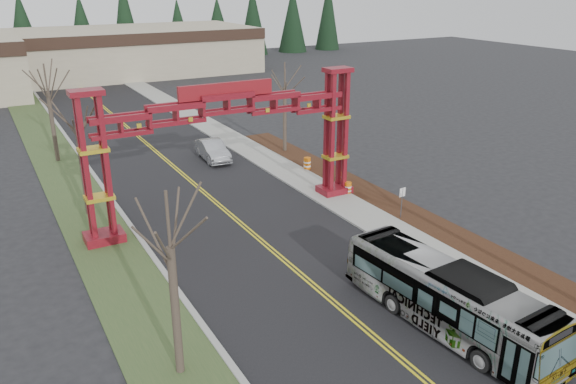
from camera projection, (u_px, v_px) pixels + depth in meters
ground at (420, 376)px, 21.66m from camera, size 200.00×200.00×0.00m
road at (193, 183)px, 42.04m from camera, size 12.00×110.00×0.02m
lane_line_left at (192, 183)px, 41.98m from camera, size 0.12×100.00×0.01m
lane_line_right at (195, 183)px, 42.08m from camera, size 0.12×100.00×0.01m
curb_right at (266, 170)px, 44.82m from camera, size 0.30×110.00×0.15m
sidewalk_right at (282, 167)px, 45.48m from camera, size 2.60×110.00×0.14m
landscape_strip at (436, 227)px, 34.45m from camera, size 2.60×50.00×0.12m
grass_median at (82, 202)px, 38.37m from camera, size 4.00×110.00×0.08m
curb_left at (110, 197)px, 39.20m from camera, size 0.30×110.00×0.15m
gateway_arch at (228, 125)px, 34.20m from camera, size 18.20×1.60×8.90m
retail_building_east at (131, 51)px, 90.16m from camera, size 38.00×20.30×7.00m
conifer_treeline at (53, 29)px, 94.46m from camera, size 116.10×5.60×13.00m
transit_bus at (447, 297)px, 24.20m from camera, size 3.30×10.85×2.98m
silver_sedan at (213, 150)px, 47.25m from camera, size 2.11×5.14×1.66m
bare_tree_median_near at (170, 248)px, 19.95m from camera, size 3.27×3.27×7.58m
bare_tree_median_mid at (78, 132)px, 34.51m from camera, size 3.50×3.50×7.89m
bare_tree_median_far at (48, 93)px, 45.06m from camera, size 3.46×3.46×8.09m
bare_tree_right_far at (285, 87)px, 47.74m from camera, size 3.17×3.17×7.82m
street_sign at (402, 197)px, 35.28m from camera, size 0.48×0.08×2.10m
barrel_south at (348, 188)px, 39.69m from camera, size 0.50×0.50×0.93m
barrel_mid at (339, 178)px, 41.75m from camera, size 0.51×0.51×0.95m
barrel_north at (307, 164)px, 44.76m from camera, size 0.56×0.56×1.05m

